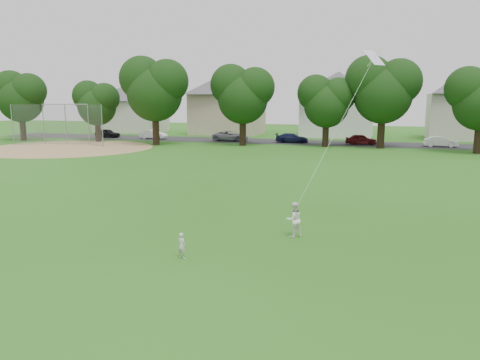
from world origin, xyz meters
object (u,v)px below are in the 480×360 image
(toddler, at_px, (182,245))
(kite, at_px, (334,134))
(older_boy, at_px, (294,219))
(baseball_backstop, at_px, (64,125))

(toddler, distance_m, kite, 7.25)
(kite, bearing_deg, toddler, -134.07)
(older_boy, relative_size, kite, 0.20)
(older_boy, distance_m, kite, 3.64)
(toddler, relative_size, kite, 0.13)
(toddler, distance_m, baseball_backstop, 42.40)
(toddler, relative_size, older_boy, 0.64)
(kite, xyz_separation_m, baseball_backstop, (-32.93, 26.76, -1.61))
(older_boy, relative_size, baseball_backstop, 0.13)
(kite, distance_m, baseball_backstop, 42.46)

